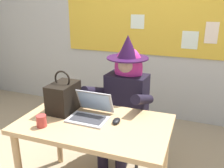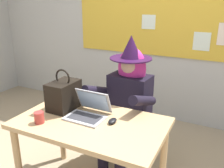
% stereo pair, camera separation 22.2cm
% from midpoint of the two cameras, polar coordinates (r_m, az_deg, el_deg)
% --- Properties ---
extents(wall_back_bulletin, '(5.89, 2.04, 2.68)m').
position_cam_midpoint_polar(wall_back_bulletin, '(3.58, 12.00, 13.08)').
color(wall_back_bulletin, '#B2B2AD').
rests_on(wall_back_bulletin, ground).
extents(desk_main, '(1.26, 0.78, 0.74)m').
position_cam_midpoint_polar(desk_main, '(2.10, -1.89, -11.07)').
color(desk_main, tan).
rests_on(desk_main, ground).
extents(chair_at_desk, '(0.45, 0.45, 0.90)m').
position_cam_midpoint_polar(chair_at_desk, '(2.73, 6.81, -7.00)').
color(chair_at_desk, '#2D3347').
rests_on(chair_at_desk, ground).
extents(person_costumed, '(0.62, 0.69, 1.37)m').
position_cam_midpoint_polar(person_costumed, '(2.52, 6.09, -2.48)').
color(person_costumed, black).
rests_on(person_costumed, ground).
extents(laptop, '(0.33, 0.30, 0.21)m').
position_cam_midpoint_polar(laptop, '(2.11, -2.54, -6.39)').
color(laptop, '#B7B7BC').
rests_on(laptop, desk_main).
extents(computer_mouse, '(0.06, 0.11, 0.03)m').
position_cam_midpoint_polar(computer_mouse, '(2.02, 3.28, -8.65)').
color(computer_mouse, black).
rests_on(computer_mouse, desk_main).
extents(handbag, '(0.20, 0.30, 0.38)m').
position_cam_midpoint_polar(handbag, '(2.25, -8.40, -2.59)').
color(handbag, black).
rests_on(handbag, desk_main).
extents(coffee_mug, '(0.08, 0.08, 0.09)m').
position_cam_midpoint_polar(coffee_mug, '(2.06, -13.66, -7.66)').
color(coffee_mug, '#B23833').
rests_on(coffee_mug, desk_main).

